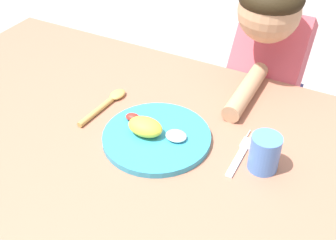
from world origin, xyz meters
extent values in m
cube|color=#A2664E|center=(0.00, 0.00, 0.66)|extent=(1.43, 0.89, 0.04)
cube|color=#9B5F52|center=(-0.61, 0.34, 0.32)|extent=(0.06, 0.06, 0.64)
cylinder|color=teal|center=(0.08, 0.03, 0.68)|extent=(0.28, 0.28, 0.02)
ellipsoid|color=yellow|center=(0.06, 0.02, 0.72)|extent=(0.09, 0.06, 0.04)
ellipsoid|color=red|center=(0.00, 0.05, 0.70)|extent=(0.04, 0.03, 0.02)
ellipsoid|color=silver|center=(0.14, 0.04, 0.70)|extent=(0.05, 0.05, 0.02)
cube|color=silver|center=(0.30, 0.04, 0.68)|extent=(0.02, 0.11, 0.01)
cube|color=silver|center=(0.30, 0.12, 0.68)|extent=(0.03, 0.04, 0.01)
cylinder|color=silver|center=(0.31, 0.15, 0.68)|extent=(0.00, 0.04, 0.00)
cylinder|color=silver|center=(0.30, 0.15, 0.68)|extent=(0.00, 0.04, 0.00)
cylinder|color=silver|center=(0.29, 0.15, 0.68)|extent=(0.00, 0.04, 0.00)
cylinder|color=tan|center=(-0.12, 0.05, 0.68)|extent=(0.03, 0.14, 0.02)
ellipsoid|color=tan|center=(-0.11, 0.14, 0.68)|extent=(0.04, 0.06, 0.02)
cylinder|color=#4A7BCF|center=(0.36, 0.06, 0.72)|extent=(0.07, 0.07, 0.09)
cube|color=navy|center=(0.22, 0.62, 0.27)|extent=(0.22, 0.15, 0.53)
cube|color=#CC4C59|center=(0.22, 0.53, 0.67)|extent=(0.22, 0.30, 0.35)
sphere|color=tan|center=(0.22, 0.44, 0.89)|extent=(0.18, 0.18, 0.18)
cylinder|color=tan|center=(0.22, 0.31, 0.70)|extent=(0.05, 0.26, 0.05)
camera|label=1|loc=(0.49, -0.68, 1.38)|focal=45.03mm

